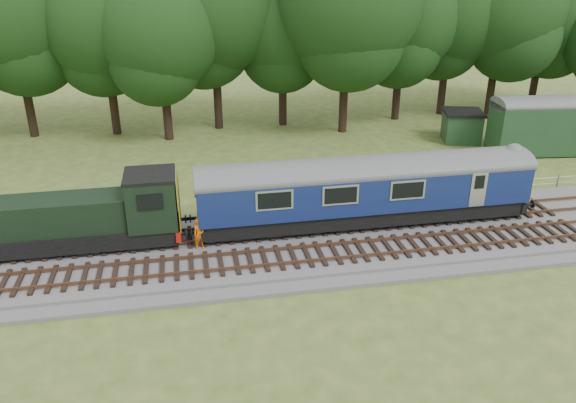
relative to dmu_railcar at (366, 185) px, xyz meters
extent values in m
plane|color=#3C5921|center=(-5.98, -1.40, -2.61)|extent=(120.00, 120.00, 0.00)
cube|color=#4C4C4F|center=(-5.98, -1.40, -2.43)|extent=(70.00, 7.00, 0.35)
cube|color=brown|center=(-5.98, -0.72, -2.12)|extent=(66.50, 0.07, 0.14)
cube|color=brown|center=(-5.98, 0.72, -2.12)|extent=(66.50, 0.07, 0.14)
cube|color=brown|center=(-5.98, -3.72, -2.12)|extent=(66.50, 0.07, 0.14)
cube|color=brown|center=(-5.98, -2.28, -2.12)|extent=(66.50, 0.07, 0.14)
cube|color=black|center=(-0.01, 0.00, -1.55)|extent=(17.46, 2.52, 0.85)
cube|color=#0F1C51|center=(-0.01, 0.00, -0.12)|extent=(18.00, 2.80, 2.05)
cube|color=gold|center=(9.01, 0.00, -0.50)|extent=(0.06, 2.74, 1.30)
cube|color=black|center=(5.99, 0.00, -1.75)|extent=(2.60, 2.00, 0.55)
cube|color=black|center=(-6.01, 0.00, -1.75)|extent=(2.60, 2.00, 0.55)
cube|color=black|center=(-14.41, 0.00, -1.60)|extent=(8.73, 2.39, 0.85)
cube|color=black|center=(-15.61, 0.00, -0.35)|extent=(6.30, 2.08, 1.70)
cube|color=black|center=(-11.21, 0.00, 0.05)|extent=(2.40, 2.55, 2.60)
cube|color=#AE150D|center=(-10.03, 0.00, -1.55)|extent=(0.25, 2.60, 0.55)
cube|color=gold|center=(-9.89, 0.00, -0.15)|extent=(0.06, 2.55, 2.30)
imported|color=#DB5F0B|center=(-9.00, -1.24, -1.43)|extent=(0.70, 0.57, 1.65)
cube|color=#1B3C1D|center=(12.67, 13.85, -1.46)|extent=(3.40, 3.40, 2.30)
cube|color=black|center=(12.67, 13.85, -0.21)|extent=(3.74, 3.74, 0.18)
camera|label=1|loc=(-9.34, -26.55, 11.35)|focal=35.00mm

